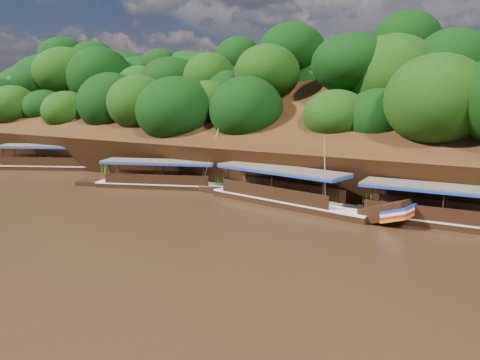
% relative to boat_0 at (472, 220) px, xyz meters
% --- Properties ---
extents(ground, '(160.00, 160.00, 0.00)m').
position_rel_boat_0_xyz_m(ground, '(-13.60, -7.37, -0.57)').
color(ground, black).
rests_on(ground, ground).
extents(riverbank, '(120.00, 30.06, 19.40)m').
position_rel_boat_0_xyz_m(riverbank, '(-13.61, 15.36, 1.32)').
color(riverbank, '#32190B').
rests_on(riverbank, ground).
extents(boat_0, '(15.60, 3.05, 6.06)m').
position_rel_boat_0_xyz_m(boat_0, '(0.00, 0.00, 0.00)').
color(boat_0, black).
rests_on(boat_0, ground).
extents(boat_1, '(15.95, 4.79, 5.87)m').
position_rel_boat_0_xyz_m(boat_1, '(-11.44, -0.42, 0.05)').
color(boat_1, black).
rests_on(boat_1, ground).
extents(boat_2, '(14.93, 7.52, 5.87)m').
position_rel_boat_0_xyz_m(boat_2, '(-23.61, 0.47, -0.02)').
color(boat_2, black).
rests_on(boat_2, ground).
extents(boat_3, '(14.34, 8.74, 3.18)m').
position_rel_boat_0_xyz_m(boat_3, '(-41.49, 1.80, 0.04)').
color(boat_3, black).
rests_on(boat_3, ground).
extents(reeds, '(50.14, 2.32, 2.04)m').
position_rel_boat_0_xyz_m(reeds, '(-17.38, 2.03, 0.33)').
color(reeds, '#316719').
rests_on(reeds, ground).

